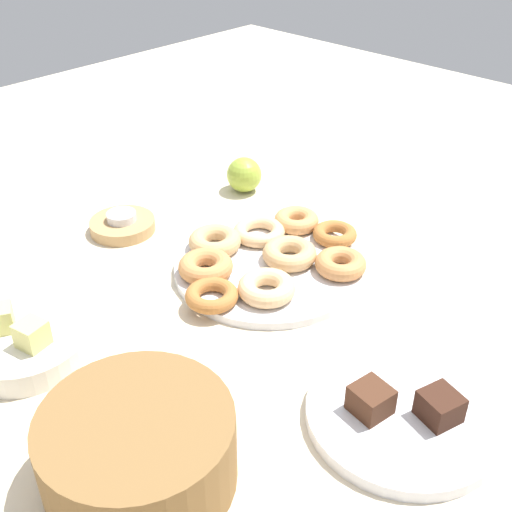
{
  "coord_description": "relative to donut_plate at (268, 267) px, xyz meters",
  "views": [
    {
      "loc": [
        -0.59,
        0.65,
        0.6
      ],
      "look_at": [
        0.0,
        0.03,
        0.04
      ],
      "focal_mm": 45.16,
      "sensor_mm": 36.0,
      "label": 1
    }
  ],
  "objects": [
    {
      "name": "melon_chunk_left",
      "position": [
        0.07,
        0.38,
        0.05
      ],
      "size": [
        0.04,
        0.04,
        0.04
      ],
      "primitive_type": "cube",
      "rotation": [
        0.0,
        0.0,
        0.21
      ],
      "color": "#DBD67A",
      "rests_on": "fruit_bowl"
    },
    {
      "name": "tealight",
      "position": [
        0.28,
        0.09,
        0.02
      ],
      "size": [
        0.05,
        0.05,
        0.01
      ],
      "primitive_type": "cylinder",
      "color": "silver",
      "rests_on": "candle_holder"
    },
    {
      "name": "donut_0",
      "position": [
        0.05,
        0.09,
        0.02
      ],
      "size": [
        0.09,
        0.09,
        0.03
      ],
      "primitive_type": "torus",
      "rotation": [
        0.0,
        0.0,
        3.08
      ],
      "color": "#C6844C",
      "rests_on": "donut_plate"
    },
    {
      "name": "brownie_near",
      "position": [
        -0.38,
        0.11,
        0.03
      ],
      "size": [
        0.06,
        0.05,
        0.04
      ],
      "primitive_type": "cube",
      "rotation": [
        0.0,
        0.0,
        -0.29
      ],
      "color": "#381E14",
      "rests_on": "cake_plate"
    },
    {
      "name": "donut_1",
      "position": [
        -0.06,
        0.07,
        0.02
      ],
      "size": [
        0.12,
        0.12,
        0.03
      ],
      "primitive_type": "torus",
      "rotation": [
        0.0,
        0.0,
        5.25
      ],
      "color": "#EABC84",
      "rests_on": "donut_plate"
    },
    {
      "name": "apple",
      "position": [
        0.23,
        -0.18,
        0.03
      ],
      "size": [
        0.07,
        0.07,
        0.07
      ],
      "primitive_type": "sphere",
      "color": "#93AD38",
      "rests_on": "ground_plane"
    },
    {
      "name": "donut_7",
      "position": [
        -0.01,
        0.13,
        0.02
      ],
      "size": [
        0.11,
        0.11,
        0.02
      ],
      "primitive_type": "torus",
      "rotation": [
        0.0,
        0.0,
        2.05
      ],
      "color": "#AD6B33",
      "rests_on": "donut_plate"
    },
    {
      "name": "donut_2",
      "position": [
        0.07,
        -0.05,
        0.02
      ],
      "size": [
        0.11,
        0.11,
        0.02
      ],
      "primitive_type": "torus",
      "rotation": [
        0.0,
        0.0,
        4.46
      ],
      "color": "#EABC84",
      "rests_on": "donut_plate"
    },
    {
      "name": "donut_plate",
      "position": [
        0.0,
        0.0,
        0.0
      ],
      "size": [
        0.31,
        0.31,
        0.01
      ],
      "primitive_type": "cylinder",
      "color": "silver",
      "rests_on": "ground_plane"
    },
    {
      "name": "brownie_far",
      "position": [
        -0.31,
        0.16,
        0.03
      ],
      "size": [
        0.05,
        0.05,
        0.04
      ],
      "primitive_type": "cube",
      "rotation": [
        0.0,
        0.0,
        -0.16
      ],
      "color": "#472819",
      "rests_on": "cake_plate"
    },
    {
      "name": "donut_6",
      "position": [
        0.1,
        0.03,
        0.02
      ],
      "size": [
        0.12,
        0.12,
        0.03
      ],
      "primitive_type": "torus",
      "rotation": [
        0.0,
        0.0,
        0.38
      ],
      "color": "tan",
      "rests_on": "donut_plate"
    },
    {
      "name": "donut_4",
      "position": [
        -0.1,
        -0.07,
        0.02
      ],
      "size": [
        0.12,
        0.12,
        0.03
      ],
      "primitive_type": "torus",
      "rotation": [
        0.0,
        0.0,
        4.13
      ],
      "color": "#C6844C",
      "rests_on": "donut_plate"
    },
    {
      "name": "candle_holder",
      "position": [
        0.28,
        0.09,
        0.0
      ],
      "size": [
        0.12,
        0.12,
        0.02
      ],
      "primitive_type": "cylinder",
      "color": "tan",
      "rests_on": "ground_plane"
    },
    {
      "name": "donut_8",
      "position": [
        -0.03,
        -0.14,
        0.02
      ],
      "size": [
        0.11,
        0.11,
        0.02
      ],
      "primitive_type": "torus",
      "rotation": [
        0.0,
        0.0,
        3.78
      ],
      "color": "#AD6B33",
      "rests_on": "donut_plate"
    },
    {
      "name": "basket",
      "position": [
        -0.18,
        0.4,
        0.04
      ],
      "size": [
        0.3,
        0.3,
        0.09
      ],
      "primitive_type": "cylinder",
      "rotation": [
        0.0,
        0.0,
        4.13
      ],
      "color": "brown",
      "rests_on": "ground_plane"
    },
    {
      "name": "ground_plane",
      "position": [
        0.0,
        0.0,
        -0.01
      ],
      "size": [
        2.4,
        2.4,
        0.0
      ],
      "primitive_type": "plane",
      "color": "beige"
    },
    {
      "name": "cake_plate",
      "position": [
        -0.34,
        0.13,
        0.0
      ],
      "size": [
        0.24,
        0.24,
        0.02
      ],
      "primitive_type": "cylinder",
      "color": "silver",
      "rests_on": "ground_plane"
    },
    {
      "name": "fruit_bowl",
      "position": [
        0.1,
        0.38,
        0.01
      ],
      "size": [
        0.18,
        0.18,
        0.03
      ],
      "primitive_type": "cylinder",
      "color": "silver",
      "rests_on": "ground_plane"
    },
    {
      "name": "donut_3",
      "position": [
        -0.02,
        -0.03,
        0.02
      ],
      "size": [
        0.09,
        0.09,
        0.03
      ],
      "primitive_type": "torus",
      "rotation": [
        0.0,
        0.0,
        0.02
      ],
      "color": "tan",
      "rests_on": "donut_plate"
    },
    {
      "name": "donut_5",
      "position": [
        0.05,
        -0.12,
        0.02
      ],
      "size": [
        0.11,
        0.11,
        0.03
      ],
      "primitive_type": "torus",
      "rotation": [
        0.0,
        0.0,
        1.08
      ],
      "color": "tan",
      "rests_on": "donut_plate"
    }
  ]
}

